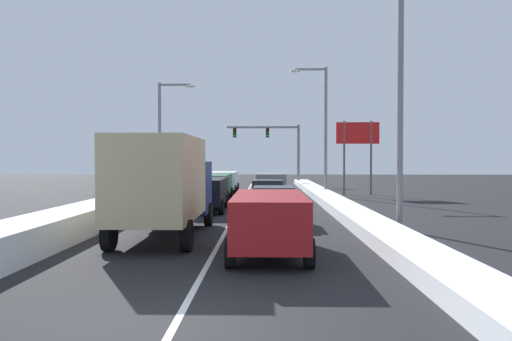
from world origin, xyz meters
TOP-DOWN VIEW (x-y plane):
  - ground_plane at (0.00, 17.32)m, footprint 120.00×120.00m
  - lane_stripe_between_right_lane_and_center_lane at (-0.00, 21.65)m, footprint 0.14×47.62m
  - snow_bank_right_shoulder at (5.30, 21.65)m, footprint 1.45×47.62m
  - snow_bank_left_shoulder at (-5.30, 21.65)m, footprint 1.76×47.62m
  - suv_red_right_lane_nearest at (1.56, 6.03)m, footprint 2.16×4.90m
  - sedan_silver_right_lane_second at (1.79, 12.95)m, footprint 2.00×4.50m
  - sedan_tan_right_lane_third at (1.58, 19.52)m, footprint 2.00×4.50m
  - suv_gray_right_lane_fourth at (1.84, 26.38)m, footprint 2.16×4.90m
  - box_truck_center_lane_nearest at (-1.93, 8.90)m, footprint 2.53×7.20m
  - suv_black_center_lane_second at (-1.60, 17.44)m, footprint 2.16×4.90m
  - suv_green_center_lane_third at (-1.82, 23.80)m, footprint 2.16×4.90m
  - suv_white_center_lane_fourth at (-1.75, 30.38)m, footprint 2.16×4.90m
  - traffic_light_gantry at (2.57, 43.28)m, footprint 7.54×0.47m
  - street_lamp_right_near at (6.13, 10.82)m, footprint 2.66×0.36m
  - street_lamp_right_mid at (5.51, 28.14)m, footprint 2.66×0.36m
  - street_lamp_left_mid at (-5.64, 27.09)m, footprint 2.66×0.36m
  - roadside_sign_right at (8.34, 29.18)m, footprint 3.20×0.16m

SIDE VIEW (x-z plane):
  - ground_plane at x=0.00m, z-range 0.00..0.00m
  - lane_stripe_between_right_lane_and_center_lane at x=0.00m, z-range 0.00..0.01m
  - snow_bank_right_shoulder at x=5.30m, z-range 0.00..0.47m
  - snow_bank_left_shoulder at x=-5.30m, z-range 0.00..0.91m
  - sedan_silver_right_lane_second at x=1.79m, z-range 0.01..1.52m
  - sedan_tan_right_lane_third at x=1.58m, z-range 0.01..1.52m
  - suv_red_right_lane_nearest at x=1.56m, z-range 0.18..1.85m
  - suv_gray_right_lane_fourth at x=1.84m, z-range 0.18..1.85m
  - suv_black_center_lane_second at x=-1.60m, z-range 0.18..1.85m
  - suv_green_center_lane_third at x=-1.82m, z-range 0.18..1.85m
  - suv_white_center_lane_fourth at x=-1.75m, z-range 0.18..1.85m
  - box_truck_center_lane_nearest at x=-1.93m, z-range 0.22..3.58m
  - roadside_sign_right at x=8.34m, z-range 1.27..6.77m
  - traffic_light_gantry at x=2.57m, z-range 1.40..7.60m
  - street_lamp_left_mid at x=-5.64m, z-range 0.80..8.85m
  - street_lamp_right_near at x=6.13m, z-range 0.83..9.95m
  - street_lamp_right_mid at x=5.51m, z-range 0.83..10.12m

